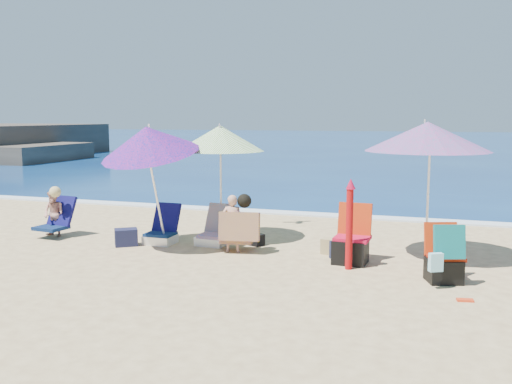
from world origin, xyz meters
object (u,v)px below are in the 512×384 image
(furled_umbrella, at_px, (350,220))
(person_left, at_px, (55,213))
(person_center, at_px, (236,224))
(umbrella_blue, at_px, (148,141))
(chair_rainbow, at_px, (215,234))
(camp_chair_left, at_px, (351,245))
(camp_chair_right, at_px, (444,261))
(umbrella_striped, at_px, (220,138))
(chair_navy, at_px, (162,233))
(umbrella_turquoise, at_px, (427,137))

(furled_umbrella, distance_m, person_left, 6.04)
(furled_umbrella, height_order, person_center, furled_umbrella)
(umbrella_blue, xyz_separation_m, chair_rainbow, (0.96, 0.71, -1.78))
(umbrella_blue, distance_m, person_left, 2.82)
(camp_chair_left, distance_m, camp_chair_right, 1.60)
(person_center, bearing_deg, umbrella_striped, 126.70)
(person_center, relative_size, person_left, 1.01)
(umbrella_blue, bearing_deg, chair_rainbow, 36.51)
(umbrella_blue, height_order, furled_umbrella, umbrella_blue)
(camp_chair_right, distance_m, person_center, 3.59)
(umbrella_blue, bearing_deg, person_center, 9.03)
(furled_umbrella, bearing_deg, camp_chair_right, -11.44)
(umbrella_striped, height_order, chair_navy, umbrella_striped)
(umbrella_striped, bearing_deg, camp_chair_left, -19.07)
(chair_navy, height_order, camp_chair_right, camp_chair_right)
(umbrella_turquoise, bearing_deg, chair_rainbow, -179.09)
(umbrella_blue, bearing_deg, camp_chair_right, -5.90)
(chair_rainbow, relative_size, camp_chair_left, 0.76)
(camp_chair_right, bearing_deg, chair_rainbow, 163.24)
(furled_umbrella, relative_size, camp_chair_left, 1.48)
(chair_rainbow, distance_m, person_left, 3.35)
(person_center, bearing_deg, person_left, 178.36)
(umbrella_blue, xyz_separation_m, chair_navy, (-0.03, 0.49, -1.78))
(chair_rainbow, distance_m, camp_chair_right, 4.29)
(umbrella_turquoise, distance_m, chair_rainbow, 4.22)
(chair_rainbow, bearing_deg, umbrella_striped, 93.59)
(camp_chair_left, relative_size, camp_chair_right, 1.09)
(chair_navy, distance_m, person_left, 2.35)
(umbrella_blue, distance_m, person_center, 2.16)
(chair_navy, bearing_deg, umbrella_turquoise, 3.37)
(chair_rainbow, xyz_separation_m, person_left, (-3.32, -0.35, 0.27))
(furled_umbrella, distance_m, chair_navy, 3.79)
(chair_navy, xyz_separation_m, camp_chair_right, (5.10, -1.02, 0.13))
(umbrella_striped, height_order, umbrella_blue, umbrella_blue)
(chair_navy, height_order, person_center, person_center)
(chair_rainbow, height_order, camp_chair_left, camp_chair_left)
(umbrella_striped, distance_m, furled_umbrella, 3.24)
(camp_chair_right, bearing_deg, furled_umbrella, 168.56)
(furled_umbrella, xyz_separation_m, person_center, (-2.07, 0.49, -0.29))
(camp_chair_left, distance_m, person_center, 2.07)
(chair_navy, bearing_deg, umbrella_striped, 31.83)
(umbrella_turquoise, height_order, person_center, umbrella_turquoise)
(umbrella_blue, relative_size, furled_umbrella, 1.67)
(camp_chair_right, bearing_deg, camp_chair_left, 154.49)
(umbrella_blue, distance_m, furled_umbrella, 3.84)
(umbrella_striped, bearing_deg, furled_umbrella, -26.18)
(furled_umbrella, xyz_separation_m, camp_chair_left, (-0.02, 0.40, -0.50))
(camp_chair_right, bearing_deg, person_center, 167.54)
(camp_chair_left, bearing_deg, umbrella_turquoise, 28.38)
(chair_rainbow, relative_size, person_center, 0.71)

